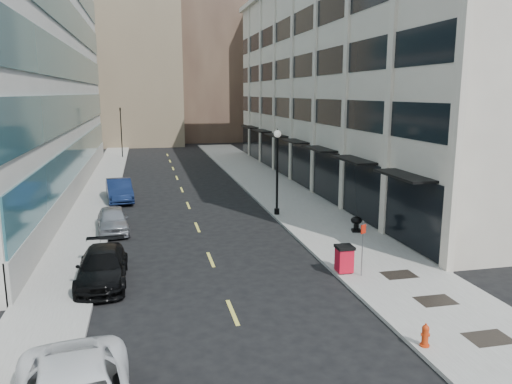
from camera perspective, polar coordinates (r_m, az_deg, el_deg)
name	(u,v)px	position (r m, az deg, el deg)	size (l,w,h in m)	color
ground	(243,338)	(16.91, -1.47, -16.37)	(160.00, 160.00, 0.00)	black
sidewalk_right	(290,200)	(37.04, 3.88, -0.86)	(5.00, 80.00, 0.15)	gray
sidewalk_left	(92,209)	(35.74, -18.19, -1.86)	(3.00, 80.00, 0.15)	gray
building_right	(371,80)	(46.18, 13.04, 12.41)	(15.30, 46.50, 18.25)	beige
skyline_tan_near	(133,53)	(82.94, -13.92, 15.20)	(14.00, 18.00, 28.00)	#7E6C52
skyline_brown	(206,37)	(87.86, -5.76, 17.19)	(12.00, 16.00, 34.00)	brown
skyline_tan_far	(75,74)	(93.42, -20.01, 12.54)	(12.00, 14.00, 22.00)	#7E6C52
skyline_stone	(272,79)	(83.39, 1.86, 12.74)	(10.00, 14.00, 20.00)	beige
grate_near	(489,338)	(18.17, 25.05, -14.88)	(1.40, 1.00, 0.01)	black
grate_mid	(436,301)	(20.38, 19.84, -11.59)	(1.40, 1.00, 0.01)	black
grate_far	(399,275)	(22.61, 16.02, -9.07)	(1.40, 1.00, 0.01)	black
road_centerline	(192,215)	(32.78, -7.28, -2.66)	(0.15, 68.20, 0.01)	#D8CC4C
traffic_signal	(120,111)	(62.79, -15.26, 8.93)	(0.66, 0.66, 6.98)	black
car_black_pickup	(102,267)	(21.98, -17.16, -8.19)	(1.99, 4.89, 1.42)	black
car_silver_sedan	(113,220)	(29.63, -16.04, -3.09)	(1.70, 4.23, 1.44)	gray
car_blue_sedan	(119,190)	(37.97, -15.36, 0.19)	(1.72, 4.93, 1.62)	#111E41
fire_hydrant	(425,335)	(16.80, 18.78, -15.24)	(0.30, 0.30, 0.74)	red
trash_bin	(344,258)	(22.17, 10.05, -7.44)	(0.75, 0.84, 1.20)	red
lamppost	(277,164)	(31.62, 2.44, 3.17)	(0.46, 0.46, 5.53)	black
sign_post	(363,241)	(21.62, 12.11, -5.47)	(0.27, 0.14, 2.42)	slate
urn_planter	(356,222)	(28.65, 11.40, -3.43)	(0.63, 0.63, 0.88)	black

